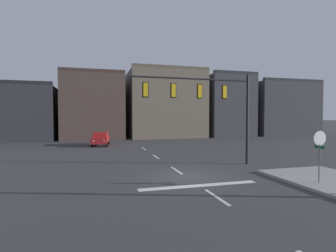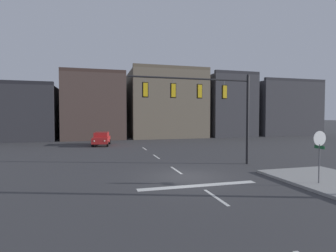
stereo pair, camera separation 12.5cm
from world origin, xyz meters
TOP-DOWN VIEW (x-y plane):
  - ground_plane at (0.00, 0.00)m, footprint 400.00×400.00m
  - stop_bar_paint at (0.00, -2.00)m, footprint 6.40×0.50m
  - lane_centreline at (0.00, 2.00)m, footprint 0.16×26.40m
  - signal_mast_near_side at (2.66, 2.81)m, footprint 8.99×0.39m
  - stop_sign at (5.92, -3.66)m, footprint 0.76×0.64m
  - car_lot_nearside at (-4.52, 18.59)m, footprint 2.35×4.61m
  - building_row at (9.45, 30.84)m, footprint 55.76×13.69m

SIDE VIEW (x-z plane):
  - ground_plane at x=0.00m, z-range 0.00..0.00m
  - lane_centreline at x=0.00m, z-range 0.00..0.01m
  - stop_bar_paint at x=0.00m, z-range 0.00..0.01m
  - car_lot_nearside at x=-4.52m, z-range 0.05..1.66m
  - stop_sign at x=5.92m, z-range 0.73..3.56m
  - signal_mast_near_side at x=2.66m, z-range 1.46..8.16m
  - building_row at x=9.45m, z-range -0.65..10.82m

